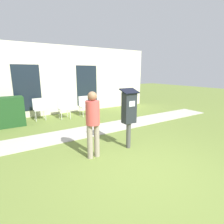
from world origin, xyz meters
name	(u,v)px	position (x,y,z in m)	size (l,w,h in m)	color
ground_plane	(147,172)	(0.00, 0.00, 0.00)	(40.00, 40.00, 0.00)	olive
sidewalk	(88,131)	(0.00, 2.93, 0.01)	(12.00, 1.10, 0.02)	#B7B2A8
building_facade	(59,80)	(0.00, 6.17, 1.60)	(10.00, 0.26, 3.20)	beige
parking_meter	(129,111)	(0.40, 1.16, 1.02)	(0.44, 0.31, 1.59)	#4C4C4C
person_standing	(93,120)	(-0.63, 1.17, 0.93)	(0.32, 0.32, 1.58)	gray
outdoor_chair_left	(39,107)	(-1.10, 5.46, 0.53)	(0.44, 0.44, 0.90)	silver
outdoor_chair_middle	(64,106)	(-0.15, 5.11, 0.53)	(0.44, 0.44, 0.90)	silver
outdoor_chair_right	(84,104)	(0.81, 5.07, 0.53)	(0.44, 0.44, 0.90)	silver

